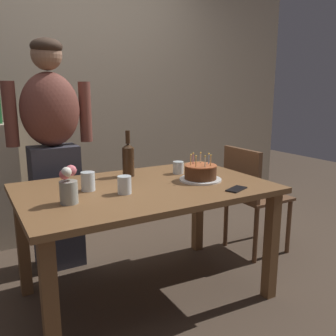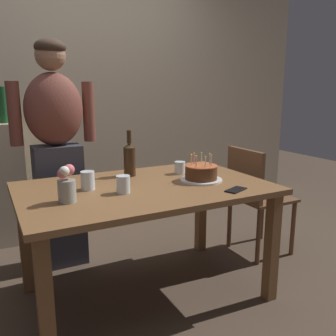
{
  "view_description": "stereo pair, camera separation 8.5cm",
  "coord_description": "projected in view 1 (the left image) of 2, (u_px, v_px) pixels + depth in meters",
  "views": [
    {
      "loc": [
        -0.93,
        -1.91,
        1.32
      ],
      "look_at": [
        0.15,
        -0.02,
        0.84
      ],
      "focal_mm": 38.21,
      "sensor_mm": 36.0,
      "label": 1
    },
    {
      "loc": [
        -0.86,
        -1.95,
        1.32
      ],
      "look_at": [
        0.15,
        -0.02,
        0.84
      ],
      "focal_mm": 38.21,
      "sensor_mm": 36.0,
      "label": 2
    }
  ],
  "objects": [
    {
      "name": "dining_chair",
      "position": [
        250.0,
        191.0,
        2.87
      ],
      "size": [
        0.42,
        0.42,
        0.87
      ],
      "rotation": [
        0.0,
        0.0,
        1.57
      ],
      "color": "brown",
      "rests_on": "ground_plane"
    },
    {
      "name": "ground_plane",
      "position": [
        147.0,
        294.0,
        2.35
      ],
      "size": [
        10.0,
        10.0,
        0.0
      ],
      "primitive_type": "plane",
      "color": "#47382B"
    },
    {
      "name": "back_wall",
      "position": [
        72.0,
        92.0,
        3.39
      ],
      "size": [
        5.2,
        0.1,
        2.6
      ],
      "primitive_type": "cube",
      "color": "tan",
      "rests_on": "ground_plane"
    },
    {
      "name": "cell_phone",
      "position": [
        236.0,
        189.0,
        2.11
      ],
      "size": [
        0.16,
        0.12,
        0.01
      ],
      "primitive_type": "cube",
      "rotation": [
        0.0,
        0.0,
        0.4
      ],
      "color": "black",
      "rests_on": "dining_table"
    },
    {
      "name": "birthday_cake",
      "position": [
        200.0,
        173.0,
        2.32
      ],
      "size": [
        0.27,
        0.27,
        0.18
      ],
      "color": "white",
      "rests_on": "dining_table"
    },
    {
      "name": "dining_table",
      "position": [
        145.0,
        201.0,
        2.22
      ],
      "size": [
        1.5,
        0.96,
        0.74
      ],
      "color": "brown",
      "rests_on": "ground_plane"
    },
    {
      "name": "water_glass_side",
      "position": [
        124.0,
        185.0,
        2.02
      ],
      "size": [
        0.08,
        0.08,
        0.1
      ],
      "primitive_type": "cylinder",
      "color": "silver",
      "rests_on": "dining_table"
    },
    {
      "name": "person_man_bearded",
      "position": [
        53.0,
        152.0,
        2.58
      ],
      "size": [
        0.61,
        0.27,
        1.66
      ],
      "rotation": [
        0.0,
        0.0,
        3.14
      ],
      "color": "#33333D",
      "rests_on": "ground_plane"
    },
    {
      "name": "wine_bottle",
      "position": [
        128.0,
        159.0,
        2.41
      ],
      "size": [
        0.08,
        0.08,
        0.31
      ],
      "color": "#382314",
      "rests_on": "dining_table"
    },
    {
      "name": "water_glass_far",
      "position": [
        88.0,
        181.0,
        2.08
      ],
      "size": [
        0.08,
        0.08,
        0.11
      ],
      "primitive_type": "cylinder",
      "color": "silver",
      "rests_on": "dining_table"
    },
    {
      "name": "water_glass_near",
      "position": [
        178.0,
        168.0,
        2.51
      ],
      "size": [
        0.08,
        0.08,
        0.09
      ],
      "primitive_type": "cylinder",
      "color": "silver",
      "rests_on": "dining_table"
    },
    {
      "name": "flower_vase",
      "position": [
        69.0,
        185.0,
        1.83
      ],
      "size": [
        0.09,
        0.1,
        0.2
      ],
      "color": "#999E93",
      "rests_on": "dining_table"
    }
  ]
}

